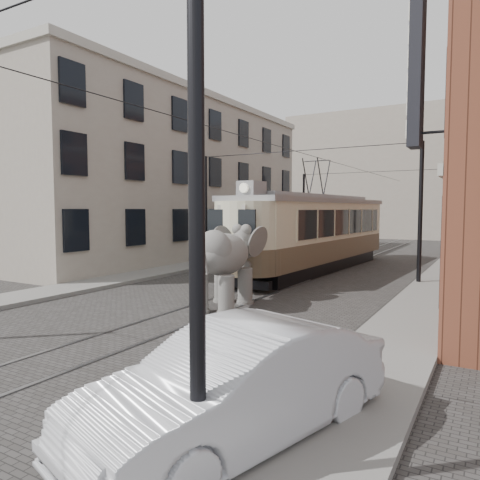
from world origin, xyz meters
The scene contains 10 objects.
ground centered at (0.00, 0.00, 0.00)m, with size 120.00×120.00×0.00m, color #3B3836.
tram_rails centered at (0.00, 0.00, 0.01)m, with size 1.54×80.00×0.02m, color slate, non-canonical shape.
sidewalk_right centered at (6.00, 0.00, 0.07)m, with size 2.00×60.00×0.15m, color slate.
sidewalk_left centered at (-6.50, 0.00, 0.07)m, with size 2.00×60.00×0.15m, color slate.
stucco_building centered at (-11.00, 10.00, 5.00)m, with size 7.00×24.00×10.00m, color gray.
distant_block centered at (0.00, 40.00, 7.00)m, with size 28.00×10.00×14.00m, color gray.
catenary centered at (-0.20, 5.00, 3.00)m, with size 11.00×30.20×6.00m, color black, non-canonical shape.
tram centered at (-0.22, 8.30, 2.87)m, with size 2.99×14.47×5.74m, color beige, non-canonical shape.
elephant centered at (0.39, -1.77, 1.35)m, with size 2.42×4.40×2.69m, color slate, non-canonical shape.
parked_car centered at (4.98, -8.73, 0.80)m, with size 1.72×4.88×1.61m, color silver.
Camera 1 is at (7.97, -13.89, 3.21)m, focal length 33.44 mm.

